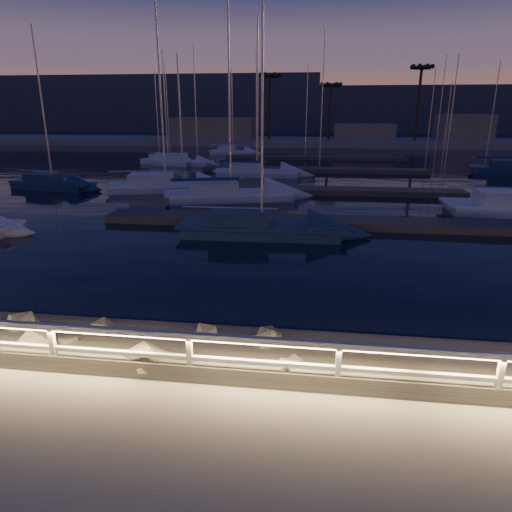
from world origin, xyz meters
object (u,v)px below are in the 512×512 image
object	(u,v)px
sailboat_c	(257,227)
sailboat_m	(232,151)
guard_rail	(284,352)
sailboat_k	(255,171)
sailboat_n	(167,161)
sailboat_f	(163,185)
sailboat_i	(181,161)
sailboat_e	(51,183)
sailboat_g	(227,193)

from	to	relation	value
sailboat_c	sailboat_m	size ratio (longest dim) A/B	1.23
guard_rail	sailboat_m	size ratio (longest dim) A/B	3.92
sailboat_k	sailboat_n	xyz separation A→B (m)	(-11.12, 8.02, -0.02)
sailboat_f	sailboat_i	size ratio (longest dim) A/B	1.29
sailboat_c	sailboat_e	world-z (taller)	sailboat_c
sailboat_m	sailboat_n	bearing A→B (deg)	-106.89
guard_rail	sailboat_f	size ratio (longest dim) A/B	2.98
sailboat_i	sailboat_f	bearing A→B (deg)	-73.13
sailboat_c	sailboat_k	size ratio (longest dim) A/B	1.02
sailboat_e	sailboat_i	xyz separation A→B (m)	(5.59, 16.48, -0.01)
sailboat_c	sailboat_m	world-z (taller)	sailboat_c
guard_rail	sailboat_f	bearing A→B (deg)	113.68
sailboat_k	sailboat_n	distance (m)	13.71
sailboat_m	sailboat_n	xyz separation A→B (m)	(-5.01, -12.71, -0.01)
sailboat_e	guard_rail	bearing A→B (deg)	-40.71
sailboat_c	sailboat_n	distance (m)	31.92
sailboat_g	guard_rail	bearing A→B (deg)	-91.85
sailboat_g	sailboat_k	size ratio (longest dim) A/B	1.11
guard_rail	sailboat_i	world-z (taller)	sailboat_i
guard_rail	sailboat_g	distance (m)	23.10
sailboat_f	sailboat_i	world-z (taller)	sailboat_f
sailboat_i	guard_rail	bearing A→B (deg)	-65.78
sailboat_f	sailboat_i	bearing A→B (deg)	90.19
sailboat_c	sailboat_g	bearing A→B (deg)	108.93
sailboat_g	sailboat_n	size ratio (longest dim) A/B	1.27
sailboat_k	sailboat_m	bearing A→B (deg)	106.03
sailboat_e	sailboat_m	distance (m)	31.12
sailboat_e	sailboat_k	xyz separation A→B (m)	(14.89, 9.13, -0.00)
sailboat_k	sailboat_m	world-z (taller)	sailboat_k
sailboat_g	sailboat_i	bearing A→B (deg)	99.27
sailboat_k	sailboat_m	distance (m)	21.61
sailboat_c	sailboat_m	xyz separation A→B (m)	(-9.01, 41.38, -0.01)
sailboat_g	sailboat_f	bearing A→B (deg)	136.78
guard_rail	sailboat_i	xyz separation A→B (m)	(-14.53, 41.64, -0.95)
sailboat_g	sailboat_k	bearing A→B (deg)	72.71
sailboat_m	sailboat_f	bearing A→B (deg)	-84.89
guard_rail	sailboat_m	distance (m)	56.18
sailboat_i	sailboat_k	xyz separation A→B (m)	(9.30, -7.35, 0.01)
sailboat_m	sailboat_n	world-z (taller)	sailboat_n
sailboat_f	sailboat_k	bearing A→B (deg)	45.27
sailboat_g	sailboat_i	distance (m)	21.23
guard_rail	sailboat_e	bearing A→B (deg)	128.65
guard_rail	sailboat_i	distance (m)	44.12
sailboat_i	sailboat_n	bearing A→B (deg)	164.93
sailboat_c	sailboat_f	distance (m)	14.57
sailboat_f	sailboat_i	distance (m)	16.72
sailboat_i	sailboat_k	world-z (taller)	sailboat_k
sailboat_i	sailboat_n	distance (m)	1.94
guard_rail	sailboat_k	xyz separation A→B (m)	(-5.23, 34.29, -0.95)
sailboat_m	sailboat_i	bearing A→B (deg)	-98.79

